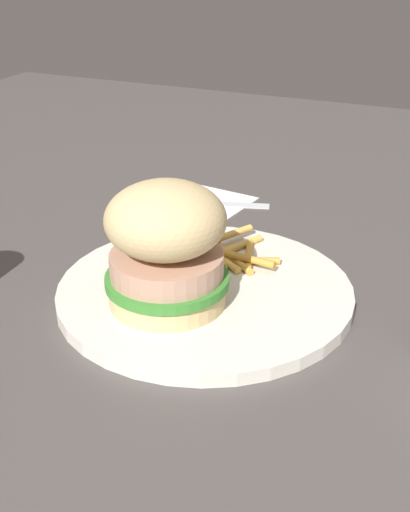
# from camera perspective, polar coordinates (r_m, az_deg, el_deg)

# --- Properties ---
(ground_plane) EXTENTS (1.60, 1.60, 0.00)m
(ground_plane) POSITION_cam_1_polar(r_m,az_deg,el_deg) (0.58, 0.52, -5.05)
(ground_plane) COLOR #47423F
(plate) EXTENTS (0.27, 0.27, 0.01)m
(plate) POSITION_cam_1_polar(r_m,az_deg,el_deg) (0.61, -0.00, -3.05)
(plate) COLOR silver
(plate) RESTS_ON ground_plane
(sandwich) EXTENTS (0.11, 0.11, 0.11)m
(sandwich) POSITION_cam_1_polar(r_m,az_deg,el_deg) (0.55, -3.33, 0.94)
(sandwich) COLOR tan
(sandwich) RESTS_ON plate
(fries_pile) EXTENTS (0.10, 0.10, 0.01)m
(fries_pile) POSITION_cam_1_polar(r_m,az_deg,el_deg) (0.65, 2.01, 0.32)
(fries_pile) COLOR gold
(fries_pile) RESTS_ON plate
(napkin) EXTENTS (0.12, 0.12, 0.00)m
(napkin) POSITION_cam_1_polar(r_m,az_deg,el_deg) (0.81, -0.62, 4.53)
(napkin) COLOR white
(napkin) RESTS_ON ground_plane
(fork) EXTENTS (0.07, 0.17, 0.00)m
(fork) POSITION_cam_1_polar(r_m,az_deg,el_deg) (0.81, -0.73, 4.70)
(fork) COLOR silver
(fork) RESTS_ON napkin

